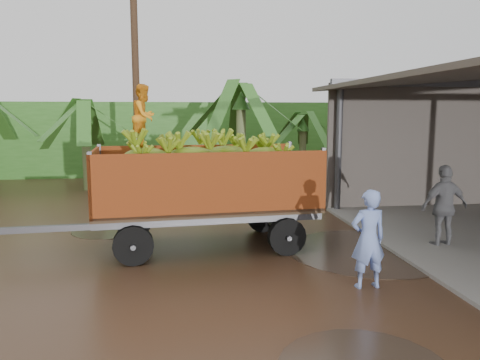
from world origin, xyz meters
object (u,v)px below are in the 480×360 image
Objects in this scene: man_grey at (444,207)px; utility_pole at (136,89)px; banana_trailer at (204,183)px; man_blue at (368,239)px.

utility_pole is (-7.38, 6.92, 2.93)m from man_grey.
utility_pole is at bearing 103.30° from banana_trailer.
banana_trailer is 6.83m from utility_pole.
utility_pole is at bearing -66.39° from man_blue.
man_blue is 0.23× the size of utility_pole.
man_blue is 0.92× the size of man_grey.
man_grey is 10.53m from utility_pole.
man_grey reaches higher than man_blue.
banana_trailer is 3.93× the size of man_blue.
utility_pole reaches higher than man_grey.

